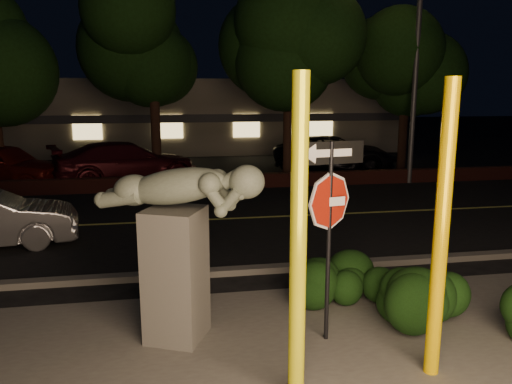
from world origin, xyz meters
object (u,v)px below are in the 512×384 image
(parked_car_red, at_px, (2,165))
(parked_car_dark, at_px, (334,153))
(signpost, at_px, (330,202))
(parked_car_darkred, at_px, (126,162))
(yellow_pole_left, at_px, (298,247))
(yellow_pole_right, at_px, (441,234))
(streetlight, at_px, (413,26))
(sculpture, at_px, (177,233))

(parked_car_red, xyz_separation_m, parked_car_dark, (12.98, 1.72, -0.06))
(signpost, bearing_deg, parked_car_dark, 61.82)
(signpost, xyz_separation_m, parked_car_darkred, (-3.67, 12.86, -1.20))
(yellow_pole_left, relative_size, yellow_pole_right, 1.01)
(yellow_pole_left, xyz_separation_m, signpost, (0.76, 1.28, 0.17))
(streetlight, relative_size, parked_car_dark, 1.80)
(streetlight, distance_m, parked_car_red, 15.43)
(signpost, xyz_separation_m, parked_car_dark, (5.00, 14.49, -1.24))
(signpost, height_order, parked_car_dark, signpost)
(yellow_pole_right, xyz_separation_m, parked_car_darkred, (-4.69, 13.89, -1.01))
(yellow_pole_left, relative_size, parked_car_darkred, 0.68)
(sculpture, xyz_separation_m, parked_car_dark, (7.00, 14.10, -0.81))
(signpost, xyz_separation_m, streetlight, (6.56, 10.97, 3.67))
(signpost, relative_size, streetlight, 0.29)
(parked_car_red, bearing_deg, sculpture, -134.82)
(parked_car_dark, bearing_deg, streetlight, -136.20)
(signpost, relative_size, parked_car_darkred, 0.52)
(parked_car_darkred, bearing_deg, yellow_pole_left, 173.69)
(signpost, relative_size, parked_car_red, 0.60)
(sculpture, height_order, parked_car_red, sculpture)
(yellow_pole_left, distance_m, signpost, 1.50)
(sculpture, height_order, streetlight, streetlight)
(parked_car_darkred, distance_m, parked_car_dark, 8.83)
(signpost, bearing_deg, streetlight, 50.02)
(yellow_pole_left, xyz_separation_m, streetlight, (7.32, 12.25, 3.83))
(sculpture, xyz_separation_m, parked_car_red, (-5.98, 12.38, -0.75))
(parked_car_red, distance_m, parked_car_dark, 13.10)
(parked_car_dark, bearing_deg, signpost, -179.08)
(sculpture, bearing_deg, parked_car_red, 140.21)
(yellow_pole_left, height_order, yellow_pole_right, yellow_pole_left)
(parked_car_red, bearing_deg, signpost, -128.62)
(yellow_pole_right, height_order, signpost, yellow_pole_right)
(signpost, height_order, parked_car_red, signpost)
(yellow_pole_right, distance_m, parked_car_darkred, 14.69)
(sculpture, height_order, parked_car_darkred, sculpture)
(yellow_pole_right, distance_m, sculpture, 3.34)
(yellow_pole_right, distance_m, parked_car_red, 16.50)
(sculpture, xyz_separation_m, streetlight, (8.55, 10.59, 4.10))
(sculpture, distance_m, parked_car_red, 13.77)
(yellow_pole_left, xyz_separation_m, yellow_pole_right, (1.78, 0.25, -0.02))
(parked_car_dark, bearing_deg, yellow_pole_right, -174.44)
(yellow_pole_right, height_order, parked_car_red, yellow_pole_right)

